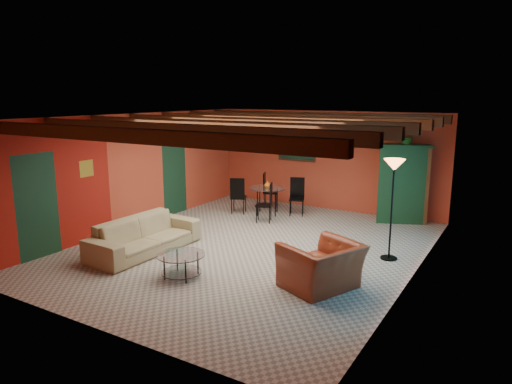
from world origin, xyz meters
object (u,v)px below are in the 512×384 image
Objects in this scene: coffee_table at (181,265)px; dining_table at (267,196)px; vase at (268,174)px; floor_lamp at (392,210)px; armchair at (321,266)px; sofa at (145,235)px; armoire at (404,185)px; potted_plant at (408,136)px.

dining_table reaches higher than coffee_table.
vase is (-0.86, 4.58, 0.87)m from coffee_table.
floor_lamp is (3.72, -1.80, 0.49)m from dining_table.
dining_table is (-3.14, 3.77, 0.11)m from armchair.
dining_table reaches higher than sofa.
armchair reaches higher than coffee_table.
dining_table is 0.59m from vase.
floor_lamp is (0.45, -2.90, 0.04)m from armoire.
floor_lamp is at bearing -25.82° from vase.
dining_table is at bearing -116.42° from armchair.
dining_table is 3.83m from potted_plant.
dining_table is 1.01× the size of armoire.
dining_table is 4.17m from floor_lamp.
coffee_table is 6.22m from armoire.
dining_table is at bearing 175.54° from armoire.
armchair is 2.14m from floor_lamp.
floor_lamp is (0.59, 1.97, 0.60)m from armchair.
armoire is 10.62× the size of vase.
sofa is 3.77m from armchair.
sofa is at bearing -63.80° from armchair.
armchair is 4.95m from vase.
armoire is 0.96× the size of floor_lamp.
potted_plant reaches higher than armchair.
floor_lamp reaches higher than dining_table.
sofa is at bearing -150.90° from armoire.
floor_lamp is at bearing -25.82° from dining_table.
dining_table is at bearing -7.41° from sofa.
armchair is 0.61× the size of dining_table.
floor_lamp reaches higher than vase.
floor_lamp is at bearing 44.16° from coffee_table.
dining_table is (0.63, 3.93, 0.15)m from sofa.
potted_plant is at bearing 67.00° from coffee_table.
armchair is 0.60× the size of floor_lamp.
coffee_table is 4.67m from dining_table.
dining_table is at bearing -161.39° from potted_plant.
sofa is 1.26× the size of dining_table.
dining_table is 3.48m from armoire.
vase is at bearing 0.00° from dining_table.
armchair is 0.62× the size of armoire.
dining_table is 10.77× the size of vase.
vase is at bearing -116.42° from armchair.
armoire reaches higher than dining_table.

